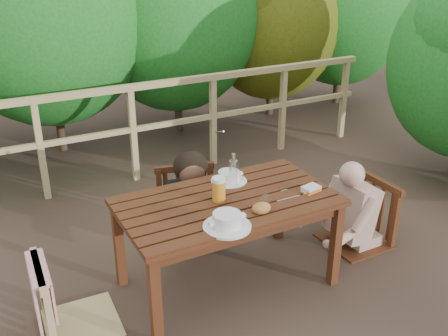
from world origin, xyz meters
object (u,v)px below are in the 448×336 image
chair_far (189,179)px  tumbler (266,201)px  woman (187,167)px  table (227,243)px  soup_near (227,221)px  bread_roll (261,208)px  chair_right (360,188)px  butter_tub (311,190)px  chair_left (74,262)px  bottle (233,171)px  soup_far (229,177)px  diner_right (364,175)px  beer_glass (219,190)px

chair_far → tumbler: chair_far is taller
chair_far → woman: woman is taller
woman → table: bearing=101.1°
soup_near → bread_roll: bearing=11.2°
chair_right → bread_roll: 1.13m
butter_tub → chair_left: bearing=162.5°
table → chair_left: chair_left is taller
chair_left → bottle: (1.18, 0.10, 0.33)m
chair_right → soup_far: size_ratio=3.77×
diner_right → bread_roll: size_ratio=9.29×
woman → butter_tub: (0.52, -0.94, 0.09)m
table → soup_near: bearing=-118.7°
chair_far → tumbler: (0.14, -0.93, 0.20)m
chair_far → butter_tub: (0.52, -0.92, 0.19)m
chair_right → butter_tub: 0.68m
bottle → butter_tub: bearing=-36.9°
chair_right → soup_far: 1.10m
woman → soup_far: bearing=115.2°
chair_right → bread_roll: size_ratio=7.58×
table → tumbler: 0.46m
chair_far → woman: (0.00, 0.02, 0.10)m
chair_right → diner_right: bearing=89.5°
table → diner_right: diner_right is taller
table → chair_left: bearing=177.0°
tumbler → butter_tub: size_ratio=0.62×
chair_far → diner_right: bearing=-18.1°
soup_near → bread_roll: 0.29m
chair_far → beer_glass: (-0.11, -0.74, 0.25)m
chair_left → butter_tub: chair_left is taller
table → diner_right: bearing=-0.1°
bread_roll → butter_tub: bearing=10.4°
soup_far → chair_far: bearing=101.0°
diner_right → soup_far: bearing=76.5°
chair_left → butter_tub: size_ratio=7.79×
bread_roll → chair_right: bearing=13.2°
chair_far → butter_tub: 1.08m
woman → diner_right: (1.17, -0.77, -0.01)m
diner_right → soup_near: bearing=102.1°
table → soup_near: soup_near is taller
chair_left → soup_near: bearing=-110.5°
chair_far → bottle: size_ratio=3.94×
chair_far → soup_far: 0.55m
bottle → butter_tub: bottle is taller
woman → bread_roll: woman is taller
chair_right → soup_near: 1.41m
soup_near → soup_far: soup_near is taller
bread_roll → beer_glass: 0.32m
chair_far → bread_roll: size_ratio=7.88×
chair_left → chair_far: 1.29m
woman → tumbler: 0.97m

